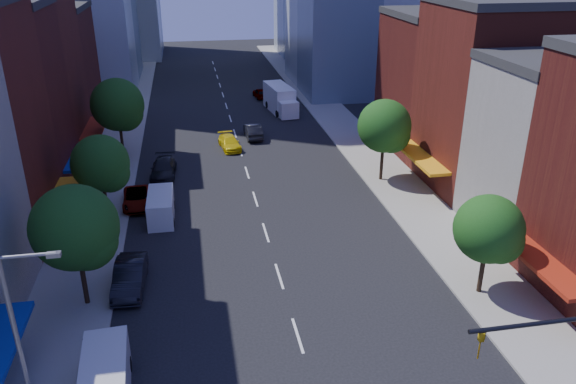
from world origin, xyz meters
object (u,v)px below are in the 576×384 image
object	(u,v)px
parked_car_rear	(163,169)
pedestrian_far	(89,353)
parked_car_third	(137,198)
parked_car_second	(130,276)
taxi	(230,143)
box_truck	(280,100)
cargo_van_near	(106,382)
traffic_car_oncoming	(253,131)
traffic_car_far	(260,93)
cargo_van_far	(161,207)

from	to	relation	value
parked_car_rear	pedestrian_far	world-z (taller)	pedestrian_far
parked_car_third	parked_car_second	bearing A→B (deg)	-91.05
parked_car_second	pedestrian_far	size ratio (longest dim) A/B	2.62
taxi	box_truck	bearing A→B (deg)	52.51
parked_car_third	cargo_van_near	xyz separation A→B (m)	(0.01, -21.51, 0.42)
parked_car_rear	box_truck	bearing A→B (deg)	58.03
parked_car_third	taxi	distance (m)	15.15
traffic_car_oncoming	box_truck	distance (m)	10.86
traffic_car_oncoming	traffic_car_far	bearing A→B (deg)	-101.74
taxi	traffic_car_oncoming	world-z (taller)	traffic_car_oncoming
cargo_van_near	pedestrian_far	distance (m)	2.39
pedestrian_far	taxi	bearing A→B (deg)	157.66
parked_car_third	pedestrian_far	distance (m)	19.37
parked_car_second	taxi	bearing A→B (deg)	74.24
taxi	parked_car_third	bearing A→B (deg)	-131.59
taxi	pedestrian_far	size ratio (longest dim) A/B	2.33
taxi	cargo_van_near	bearing A→B (deg)	-111.47
parked_car_second	taxi	xyz separation A→B (m)	(8.14, 24.67, -0.18)
traffic_car_far	pedestrian_far	size ratio (longest dim) A/B	2.02
cargo_van_near	box_truck	distance (m)	49.67
pedestrian_far	cargo_van_near	bearing A→B (deg)	19.21
parked_car_third	cargo_van_far	xyz separation A→B (m)	(2.00, -2.87, 0.35)
parked_car_second	traffic_car_oncoming	size ratio (longest dim) A/B	1.07
parked_car_second	pedestrian_far	xyz separation A→B (m)	(-1.36, -7.21, 0.28)
traffic_car_far	parked_car_third	bearing A→B (deg)	60.46
traffic_car_far	box_truck	world-z (taller)	box_truck
traffic_car_oncoming	pedestrian_far	xyz separation A→B (m)	(-12.32, -35.08, 0.34)
traffic_car_oncoming	box_truck	world-z (taller)	box_truck
cargo_van_far	box_truck	size ratio (longest dim) A/B	0.58
parked_car_second	traffic_car_far	distance (m)	47.21
parked_car_rear	traffic_car_oncoming	world-z (taller)	traffic_car_oncoming
cargo_van_near	pedestrian_far	size ratio (longest dim) A/B	2.70
parked_car_second	box_truck	xyz separation A→B (m)	(15.63, 37.64, 0.70)
pedestrian_far	parked_car_third	bearing A→B (deg)	171.29
parked_car_second	cargo_van_near	bearing A→B (deg)	-89.67
parked_car_rear	traffic_car_oncoming	bearing A→B (deg)	49.99
parked_car_third	traffic_car_far	bearing A→B (deg)	63.52
parked_car_second	parked_car_rear	size ratio (longest dim) A/B	0.96
parked_car_third	traffic_car_oncoming	xyz separation A→B (m)	(11.32, 15.73, 0.13)
parked_car_second	pedestrian_far	distance (m)	7.34
cargo_van_far	traffic_car_far	xyz separation A→B (m)	(12.47, 35.79, -0.34)
traffic_car_far	parked_car_rear	bearing A→B (deg)	59.35
cargo_van_near	traffic_car_far	world-z (taller)	cargo_van_near
taxi	cargo_van_far	bearing A→B (deg)	-120.34
cargo_van_near	box_truck	world-z (taller)	box_truck
parked_car_third	box_truck	world-z (taller)	box_truck
cargo_van_near	cargo_van_far	world-z (taller)	cargo_van_near
parked_car_second	cargo_van_far	size ratio (longest dim) A/B	1.06
taxi	traffic_car_far	distance (m)	21.24
parked_car_rear	cargo_van_far	world-z (taller)	cargo_van_far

